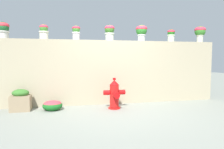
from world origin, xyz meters
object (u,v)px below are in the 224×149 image
object	(u,v)px
fire_hydrant	(114,95)
flower_bush_left	(52,105)
planter_box	(21,100)
potted_plant_4	(141,31)
potted_plant_3	(110,31)
potted_plant_1	(44,31)
potted_plant_5	(171,34)
potted_plant_2	(76,32)
potted_plant_0	(3,29)
potted_plant_6	(200,32)

from	to	relation	value
fire_hydrant	flower_bush_left	world-z (taller)	fire_hydrant
planter_box	potted_plant_4	bearing A→B (deg)	7.27
planter_box	fire_hydrant	bearing A→B (deg)	-6.87
potted_plant_3	flower_bush_left	world-z (taller)	potted_plant_3
potted_plant_1	potted_plant_5	bearing A→B (deg)	-0.86
potted_plant_3	potted_plant_2	bearing A→B (deg)	177.45
potted_plant_0	flower_bush_left	size ratio (longest dim) A/B	0.88
planter_box	potted_plant_5	bearing A→B (deg)	5.02
potted_plant_4	potted_plant_0	bearing A→B (deg)	-179.63
flower_bush_left	planter_box	bearing A→B (deg)	171.89
potted_plant_0	potted_plant_5	bearing A→B (deg)	-0.30
potted_plant_1	potted_plant_4	distance (m)	2.65
potted_plant_0	fire_hydrant	xyz separation A→B (m)	(2.67, -0.65, -1.62)
potted_plant_0	potted_plant_6	bearing A→B (deg)	-0.11
potted_plant_0	flower_bush_left	xyz separation A→B (m)	(1.17, -0.49, -1.85)
potted_plant_1	potted_plant_5	world-z (taller)	potted_plant_1
potted_plant_6	potted_plant_3	bearing A→B (deg)	179.62
potted_plant_1	potted_plant_2	distance (m)	0.82
potted_plant_2	flower_bush_left	bearing A→B (deg)	-138.74
potted_plant_3	fire_hydrant	bearing A→B (deg)	-90.87
potted_plant_2	potted_plant_3	size ratio (longest dim) A/B	0.90
potted_plant_3	potted_plant_4	world-z (taller)	potted_plant_4
potted_plant_6	planter_box	bearing A→B (deg)	-175.78
potted_plant_3	potted_plant_0	bearing A→B (deg)	-179.84
potted_plant_0	potted_plant_2	world-z (taller)	potted_plant_0
fire_hydrant	flower_bush_left	distance (m)	1.52
potted_plant_6	fire_hydrant	distance (m)	3.32
potted_plant_0	potted_plant_1	xyz separation A→B (m)	(0.95, 0.03, -0.02)
potted_plant_2	flower_bush_left	size ratio (longest dim) A/B	0.82
potted_plant_5	fire_hydrant	distance (m)	2.51
potted_plant_0	potted_plant_3	bearing A→B (deg)	0.16
potted_plant_1	potted_plant_3	world-z (taller)	potted_plant_3
potted_plant_4	flower_bush_left	world-z (taller)	potted_plant_4
potted_plant_1	planter_box	xyz separation A→B (m)	(-0.52, -0.41, -1.71)
flower_bush_left	potted_plant_4	bearing A→B (deg)	11.79
potted_plant_6	planter_box	size ratio (longest dim) A/B	0.92
potted_plant_1	flower_bush_left	distance (m)	1.91
potted_plant_3	potted_plant_4	distance (m)	0.93
potted_plant_2	potted_plant_4	world-z (taller)	potted_plant_4
potted_plant_0	potted_plant_5	xyz separation A→B (m)	(4.50, -0.02, -0.02)
fire_hydrant	planter_box	bearing A→B (deg)	173.13
fire_hydrant	potted_plant_1	bearing A→B (deg)	158.36
potted_plant_3	potted_plant_4	xyz separation A→B (m)	(0.93, 0.02, 0.03)
potted_plant_4	fire_hydrant	size ratio (longest dim) A/B	0.60
potted_plant_4	potted_plant_5	xyz separation A→B (m)	(0.89, -0.05, -0.08)
potted_plant_1	potted_plant_0	bearing A→B (deg)	-178.25
potted_plant_3	fire_hydrant	world-z (taller)	potted_plant_3
potted_plant_4	potted_plant_2	bearing A→B (deg)	179.24
potted_plant_4	potted_plant_6	xyz separation A→B (m)	(1.85, -0.03, 0.02)
potted_plant_2	fire_hydrant	size ratio (longest dim) A/B	0.50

